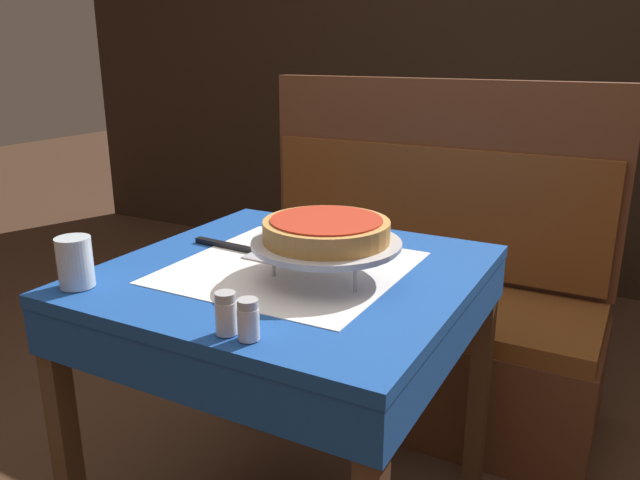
% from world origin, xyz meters
% --- Properties ---
extents(dining_table_front, '(0.84, 0.84, 0.77)m').
position_xyz_m(dining_table_front, '(0.00, 0.00, 0.68)').
color(dining_table_front, '#194799').
rests_on(dining_table_front, ground_plane).
extents(dining_table_rear, '(0.76, 0.76, 0.77)m').
position_xyz_m(dining_table_rear, '(-0.06, 1.77, 0.66)').
color(dining_table_rear, '#1E6B33').
rests_on(dining_table_rear, ground_plane).
extents(booth_bench, '(1.30, 0.53, 1.17)m').
position_xyz_m(booth_bench, '(0.03, 0.80, 0.33)').
color(booth_bench, brown).
rests_on(booth_bench, ground_plane).
extents(back_wall_panel, '(6.00, 0.04, 2.40)m').
position_xyz_m(back_wall_panel, '(0.00, 2.29, 1.20)').
color(back_wall_panel, black).
rests_on(back_wall_panel, ground_plane).
extents(pizza_pan_stand, '(0.34, 0.34, 0.08)m').
position_xyz_m(pizza_pan_stand, '(0.10, -0.01, 0.85)').
color(pizza_pan_stand, '#ADADB2').
rests_on(pizza_pan_stand, dining_table_front).
extents(deep_dish_pizza, '(0.29, 0.29, 0.05)m').
position_xyz_m(deep_dish_pizza, '(0.10, -0.01, 0.88)').
color(deep_dish_pizza, '#C68E47').
rests_on(deep_dish_pizza, pizza_pan_stand).
extents(pizza_server, '(0.31, 0.11, 0.01)m').
position_xyz_m(pizza_server, '(-0.15, 0.05, 0.78)').
color(pizza_server, '#BCBCC1').
rests_on(pizza_server, dining_table_front).
extents(water_glass_near, '(0.08, 0.08, 0.11)m').
position_xyz_m(water_glass_near, '(-0.35, -0.33, 0.83)').
color(water_glass_near, silver).
rests_on(water_glass_near, dining_table_front).
extents(salt_shaker, '(0.04, 0.04, 0.08)m').
position_xyz_m(salt_shaker, '(0.08, -0.36, 0.81)').
color(salt_shaker, silver).
rests_on(salt_shaker, dining_table_front).
extents(pepper_shaker, '(0.04, 0.04, 0.08)m').
position_xyz_m(pepper_shaker, '(0.13, -0.36, 0.81)').
color(pepper_shaker, silver).
rests_on(pepper_shaker, dining_table_front).
extents(condiment_caddy, '(0.11, 0.11, 0.14)m').
position_xyz_m(condiment_caddy, '(-0.10, 1.73, 0.81)').
color(condiment_caddy, black).
rests_on(condiment_caddy, dining_table_rear).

